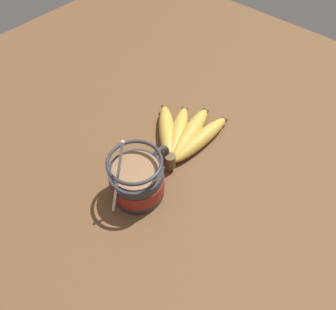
% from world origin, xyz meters
% --- Properties ---
extents(table, '(1.30, 1.30, 0.03)m').
position_xyz_m(table, '(0.00, 0.00, 0.01)').
color(table, brown).
rests_on(table, ground).
extents(coffee_mug, '(0.14, 0.09, 0.16)m').
position_xyz_m(coffee_mug, '(-0.05, -0.01, 0.06)').
color(coffee_mug, '#28282D').
rests_on(coffee_mug, table).
extents(banana_bunch, '(0.18, 0.15, 0.04)m').
position_xyz_m(banana_bunch, '(0.10, 0.01, 0.04)').
color(banana_bunch, brown).
rests_on(banana_bunch, table).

